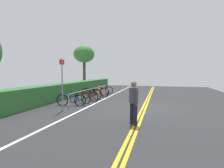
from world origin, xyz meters
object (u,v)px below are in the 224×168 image
object	(u,v)px
bicycle_1	(79,97)
bicycle_6	(103,90)
bike_rack	(92,91)
tree_mid	(84,55)
bicycle_3	(91,94)
bicycle_0	(71,100)
sign_post_near	(62,80)
bicycle_5	(99,91)
bicycle_4	(98,92)
pedestrian	(134,100)
bicycle_2	(87,96)

from	to	relation	value
bicycle_1	bicycle_6	distance (m)	4.37
bike_rack	tree_mid	distance (m)	8.91
bicycle_3	tree_mid	bearing A→B (deg)	28.04
bicycle_0	bicycle_1	xyz separation A→B (m)	(0.94, -0.03, 0.03)
bike_rack	bicycle_1	xyz separation A→B (m)	(-1.69, 0.10, -0.21)
bicycle_6	tree_mid	xyz separation A→B (m)	(4.60, 3.87, 3.56)
bicycle_0	sign_post_near	xyz separation A→B (m)	(-1.16, -0.18, 1.18)
bicycle_5	bicycle_6	world-z (taller)	bicycle_5
bike_rack	bicycle_4	world-z (taller)	bike_rack
bicycle_1	bicycle_0	bearing A→B (deg)	178.31
bike_rack	bicycle_5	distance (m)	1.84
bicycle_6	sign_post_near	world-z (taller)	sign_post_near
bicycle_1	bicycle_3	bearing A→B (deg)	-2.28
pedestrian	tree_mid	bearing A→B (deg)	31.75
bicycle_0	bicycle_6	size ratio (longest dim) A/B	0.99
bicycle_0	sign_post_near	world-z (taller)	sign_post_near
bicycle_0	bicycle_4	xyz separation A→B (m)	(3.58, -0.23, 0.02)
bicycle_0	tree_mid	bearing A→B (deg)	21.00
bicycle_5	tree_mid	distance (m)	7.54
bicycle_2	bicycle_3	distance (m)	0.88
tree_mid	bicycle_5	bearing A→B (deg)	-145.04
bicycle_3	bicycle_6	xyz separation A→B (m)	(2.72, 0.03, -0.04)
sign_post_near	tree_mid	distance (m)	12.01
bicycle_1	bicycle_5	size ratio (longest dim) A/B	1.01
bicycle_6	sign_post_near	xyz separation A→B (m)	(-6.47, -0.12, 1.17)
bicycle_0	bicycle_6	xyz separation A→B (m)	(5.31, -0.06, 0.01)
bicycle_4	bicycle_6	distance (m)	1.74
bicycle_1	sign_post_near	world-z (taller)	sign_post_near
bicycle_6	pedestrian	bearing A→B (deg)	-154.05
bicycle_0	bicycle_3	size ratio (longest dim) A/B	0.96
bicycle_3	bicycle_4	bearing A→B (deg)	-8.03
bicycle_3	bicycle_5	world-z (taller)	bicycle_3
sign_post_near	bicycle_0	bearing A→B (deg)	8.98
sign_post_near	tree_mid	xyz separation A→B (m)	(11.07, 3.99, 2.39)
bicycle_2	bicycle_6	bearing A→B (deg)	2.05
bicycle_2	bicycle_3	xyz separation A→B (m)	(0.88, 0.10, 0.04)
bike_rack	sign_post_near	bearing A→B (deg)	-179.10
sign_post_near	pedestrian	bearing A→B (deg)	-108.87
bicycle_1	bicycle_5	bearing A→B (deg)	0.32
bike_rack	bicycle_0	xyz separation A→B (m)	(-2.63, 0.12, -0.24)
bike_rack	bicycle_6	distance (m)	2.69
bicycle_5	pedestrian	world-z (taller)	pedestrian
bicycle_1	bicycle_3	world-z (taller)	bicycle_3
bicycle_4	bicycle_5	size ratio (longest dim) A/B	0.98
bicycle_2	bicycle_5	bearing A→B (deg)	3.83
bicycle_0	pedestrian	distance (m)	4.54
bicycle_5	sign_post_near	bearing A→B (deg)	-178.21
bicycle_0	bicycle_5	xyz separation A→B (m)	(4.46, -0.01, 0.01)
bicycle_2	tree_mid	distance (m)	9.79
bicycle_1	sign_post_near	bearing A→B (deg)	-175.76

